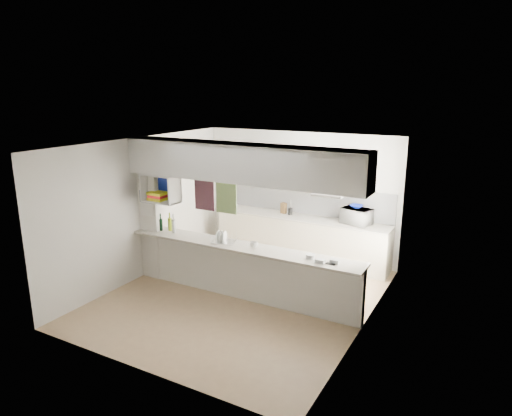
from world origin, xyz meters
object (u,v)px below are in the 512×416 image
Objects in this scene: dish_rack at (224,237)px; microwave at (357,216)px; bowl at (357,206)px; wine_bottles at (168,225)px.

microwave is at bearing 36.84° from dish_rack.
wine_bottles is at bearing -143.01° from bowl.
wine_bottles is (-2.83, -2.13, -0.21)m from bowl.
dish_rack is (-1.63, -2.17, -0.25)m from bowl.
microwave is 1.23× the size of dish_rack.
microwave is 1.49× the size of wine_bottles.
dish_rack is (-1.65, -2.13, -0.07)m from microwave.
bowl is 2.72m from dish_rack.
bowl is at bearing -35.61° from microwave.
microwave is 0.19m from bowl.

